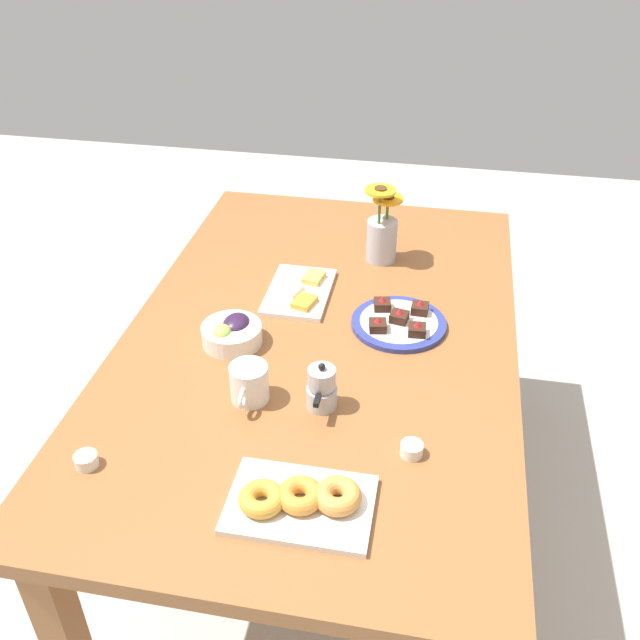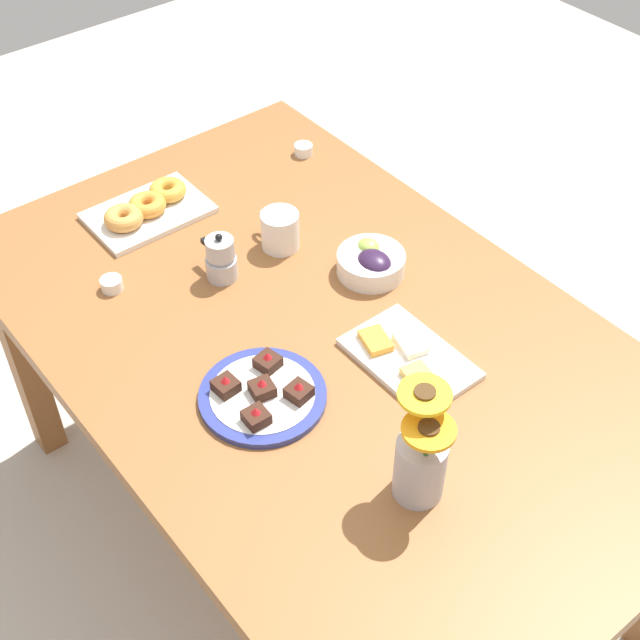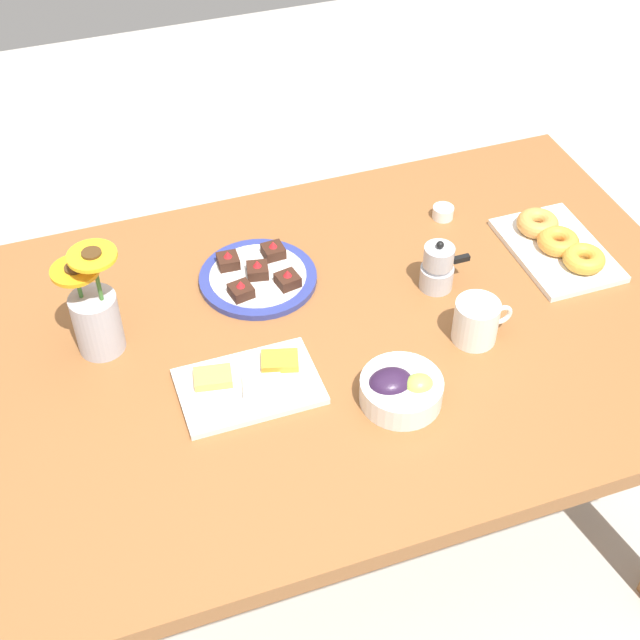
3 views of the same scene
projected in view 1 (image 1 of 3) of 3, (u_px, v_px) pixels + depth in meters
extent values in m
plane|color=#B7B2A8|center=(320.00, 522.00, 2.26)|extent=(6.00, 6.00, 0.00)
cube|color=brown|center=(320.00, 339.00, 1.85)|extent=(1.60, 1.00, 0.04)
cube|color=brown|center=(247.00, 296.00, 2.71)|extent=(0.07, 0.07, 0.70)
cube|color=brown|center=(470.00, 319.00, 2.58)|extent=(0.07, 0.07, 0.70)
cylinder|color=white|center=(249.00, 383.00, 1.61)|extent=(0.09, 0.09, 0.09)
cylinder|color=brown|center=(248.00, 369.00, 1.58)|extent=(0.08, 0.08, 0.00)
torus|color=white|center=(243.00, 399.00, 1.56)|extent=(0.05, 0.01, 0.05)
cylinder|color=white|center=(232.00, 334.00, 1.79)|extent=(0.15, 0.15, 0.05)
ellipsoid|color=#2D1938|center=(236.00, 324.00, 1.80)|extent=(0.08, 0.07, 0.04)
ellipsoid|color=#9EC14C|center=(222.00, 332.00, 1.76)|extent=(0.05, 0.05, 0.04)
cube|color=white|center=(299.00, 292.00, 1.99)|extent=(0.26, 0.17, 0.01)
cube|color=#EFB74C|center=(314.00, 277.00, 2.03)|extent=(0.08, 0.06, 0.02)
cube|color=white|center=(290.00, 290.00, 1.97)|extent=(0.08, 0.07, 0.02)
cube|color=orange|center=(304.00, 302.00, 1.92)|extent=(0.08, 0.07, 0.02)
cube|color=white|center=(300.00, 505.00, 1.36)|extent=(0.19, 0.28, 0.01)
torus|color=gold|center=(262.00, 499.00, 1.35)|extent=(0.12, 0.12, 0.03)
torus|color=orange|center=(300.00, 495.00, 1.35)|extent=(0.10, 0.10, 0.03)
torus|color=#CE8B40|center=(338.00, 496.00, 1.35)|extent=(0.12, 0.12, 0.04)
cylinder|color=white|center=(412.00, 449.00, 1.48)|extent=(0.05, 0.05, 0.03)
cylinder|color=#C68923|center=(412.00, 446.00, 1.47)|extent=(0.04, 0.04, 0.01)
cylinder|color=white|center=(86.00, 460.00, 1.45)|extent=(0.05, 0.05, 0.03)
cylinder|color=maroon|center=(85.00, 457.00, 1.44)|extent=(0.04, 0.04, 0.01)
cylinder|color=navy|center=(399.00, 324.00, 1.86)|extent=(0.25, 0.25, 0.01)
cylinder|color=white|center=(399.00, 323.00, 1.86)|extent=(0.20, 0.20, 0.01)
cube|color=#381E14|center=(420.00, 308.00, 1.89)|extent=(0.05, 0.05, 0.02)
cone|color=red|center=(420.00, 302.00, 1.87)|extent=(0.02, 0.02, 0.01)
cube|color=#381E14|center=(417.00, 330.00, 1.80)|extent=(0.05, 0.05, 0.02)
cone|color=red|center=(418.00, 324.00, 1.79)|extent=(0.02, 0.02, 0.01)
cube|color=#381E14|center=(382.00, 305.00, 1.90)|extent=(0.05, 0.05, 0.02)
cone|color=red|center=(383.00, 299.00, 1.89)|extent=(0.02, 0.02, 0.01)
cube|color=#381E14|center=(378.00, 326.00, 1.82)|extent=(0.05, 0.05, 0.02)
cone|color=red|center=(378.00, 320.00, 1.81)|extent=(0.02, 0.02, 0.01)
cube|color=#381E14|center=(399.00, 317.00, 1.85)|extent=(0.05, 0.05, 0.02)
cone|color=red|center=(400.00, 311.00, 1.84)|extent=(0.02, 0.02, 0.01)
cylinder|color=#B2B2BC|center=(382.00, 240.00, 2.12)|extent=(0.09, 0.09, 0.13)
cylinder|color=#3D702D|center=(380.00, 208.00, 2.04)|extent=(0.01, 0.01, 0.10)
cylinder|color=yellow|center=(381.00, 190.00, 2.01)|extent=(0.09, 0.09, 0.01)
cylinder|color=#472D14|center=(381.00, 188.00, 2.01)|extent=(0.04, 0.04, 0.01)
cylinder|color=#3D702D|center=(387.00, 210.00, 2.08)|extent=(0.01, 0.01, 0.06)
cylinder|color=orange|center=(388.00, 199.00, 2.06)|extent=(0.09, 0.09, 0.01)
cylinder|color=#472D14|center=(388.00, 197.00, 2.06)|extent=(0.04, 0.04, 0.01)
cylinder|color=#B7B7BC|center=(322.00, 397.00, 1.60)|extent=(0.07, 0.07, 0.05)
cylinder|color=#B7B7BC|center=(322.00, 387.00, 1.58)|extent=(0.05, 0.05, 0.01)
cylinder|color=#B7B7BC|center=(322.00, 378.00, 1.56)|extent=(0.06, 0.06, 0.04)
sphere|color=black|center=(322.00, 367.00, 1.55)|extent=(0.02, 0.02, 0.02)
cube|color=black|center=(317.00, 400.00, 1.53)|extent=(0.04, 0.01, 0.01)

